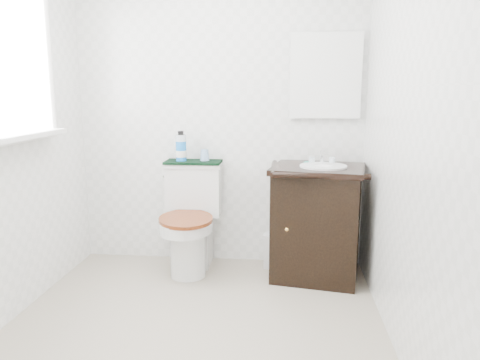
% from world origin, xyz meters
% --- Properties ---
extents(floor, '(2.40, 2.40, 0.00)m').
position_xyz_m(floor, '(0.00, 0.00, 0.00)').
color(floor, '#A49A84').
rests_on(floor, ground).
extents(wall_back, '(2.40, 0.00, 2.40)m').
position_xyz_m(wall_back, '(0.00, 1.20, 1.20)').
color(wall_back, white).
rests_on(wall_back, ground).
extents(wall_front, '(2.40, 0.00, 2.40)m').
position_xyz_m(wall_front, '(0.00, -1.20, 1.20)').
color(wall_front, white).
rests_on(wall_front, ground).
extents(wall_right, '(0.00, 2.40, 2.40)m').
position_xyz_m(wall_right, '(1.10, 0.00, 1.20)').
color(wall_right, white).
rests_on(wall_right, ground).
extents(window, '(0.02, 0.70, 0.90)m').
position_xyz_m(window, '(-1.07, 0.25, 1.55)').
color(window, white).
rests_on(window, wall_left).
extents(mirror, '(0.50, 0.02, 0.60)m').
position_xyz_m(mirror, '(0.79, 1.18, 1.45)').
color(mirror, silver).
rests_on(mirror, wall_back).
extents(toilet, '(0.46, 0.66, 0.80)m').
position_xyz_m(toilet, '(-0.19, 0.97, 0.35)').
color(toilet, silver).
rests_on(toilet, floor).
extents(vanity, '(0.72, 0.64, 0.92)m').
position_xyz_m(vanity, '(0.74, 0.90, 0.43)').
color(vanity, black).
rests_on(vanity, floor).
extents(trash_bin, '(0.21, 0.18, 0.27)m').
position_xyz_m(trash_bin, '(0.45, 1.04, 0.14)').
color(trash_bin, silver).
rests_on(trash_bin, floor).
extents(towel, '(0.42, 0.22, 0.02)m').
position_xyz_m(towel, '(-0.19, 1.09, 0.81)').
color(towel, black).
rests_on(towel, toilet).
extents(mouthwash_bottle, '(0.08, 0.08, 0.23)m').
position_xyz_m(mouthwash_bottle, '(-0.28, 1.08, 0.92)').
color(mouthwash_bottle, blue).
rests_on(mouthwash_bottle, towel).
extents(cup, '(0.07, 0.07, 0.09)m').
position_xyz_m(cup, '(-0.10, 1.11, 0.86)').
color(cup, '#7EA2CF').
rests_on(cup, towel).
extents(soap_bar, '(0.07, 0.05, 0.02)m').
position_xyz_m(soap_bar, '(0.67, 1.02, 0.83)').
color(soap_bar, '#197A69').
rests_on(soap_bar, vanity).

